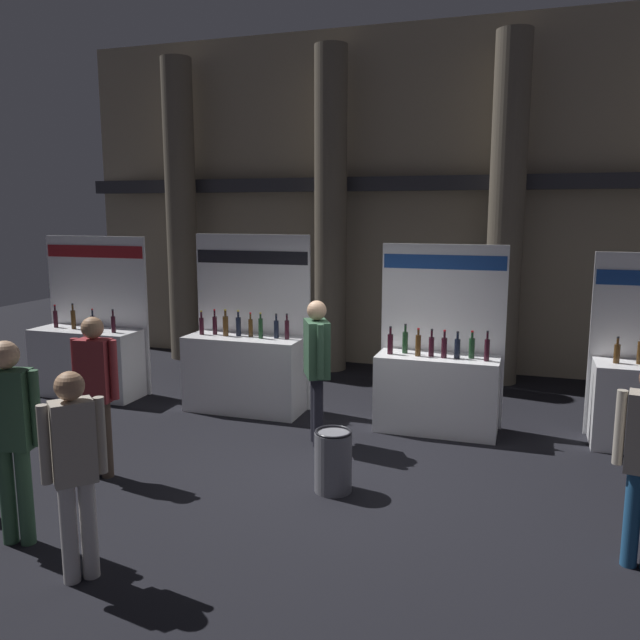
{
  "coord_description": "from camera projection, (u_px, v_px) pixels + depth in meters",
  "views": [
    {
      "loc": [
        1.83,
        -6.23,
        2.76
      ],
      "look_at": [
        -0.47,
        0.81,
        1.5
      ],
      "focal_mm": 36.06,
      "sensor_mm": 36.0,
      "label": 1
    }
  ],
  "objects": [
    {
      "name": "ground_plane",
      "position": [
        339.0,
        472.0,
        6.86
      ],
      "size": [
        25.48,
        25.48,
        0.0
      ],
      "primitive_type": "plane",
      "color": "black"
    },
    {
      "name": "hall_colonnade",
      "position": [
        420.0,
        204.0,
        10.93
      ],
      "size": [
        12.74,
        1.09,
        5.84
      ],
      "color": "gray",
      "rests_on": "ground_plane"
    },
    {
      "name": "exhibitor_booth_0",
      "position": [
        89.0,
        356.0,
        9.65
      ],
      "size": [
        1.73,
        0.66,
        2.38
      ],
      "color": "white",
      "rests_on": "ground_plane"
    },
    {
      "name": "exhibitor_booth_1",
      "position": [
        245.0,
        366.0,
        8.9
      ],
      "size": [
        1.71,
        0.66,
        2.44
      ],
      "color": "white",
      "rests_on": "ground_plane"
    },
    {
      "name": "exhibitor_booth_2",
      "position": [
        437.0,
        385.0,
        8.09
      ],
      "size": [
        1.58,
        0.66,
        2.34
      ],
      "color": "white",
      "rests_on": "ground_plane"
    },
    {
      "name": "trash_bin",
      "position": [
        333.0,
        461.0,
        6.36
      ],
      "size": [
        0.37,
        0.37,
        0.63
      ],
      "color": "slate",
      "rests_on": "ground_plane"
    },
    {
      "name": "visitor_0",
      "position": [
        11.0,
        426.0,
        5.23
      ],
      "size": [
        0.52,
        0.28,
        1.73
      ],
      "rotation": [
        0.0,
        0.0,
        3.36
      ],
      "color": "#33563D",
      "rests_on": "ground_plane"
    },
    {
      "name": "visitor_1",
      "position": [
        317.0,
        358.0,
        7.53
      ],
      "size": [
        0.43,
        0.54,
        1.73
      ],
      "rotation": [
        0.0,
        0.0,
        2.05
      ],
      "color": "#23232D",
      "rests_on": "ground_plane"
    },
    {
      "name": "visitor_3",
      "position": [
        96.0,
        384.0,
        6.6
      ],
      "size": [
        0.51,
        0.24,
        1.7
      ],
      "rotation": [
        0.0,
        0.0,
        0.1
      ],
      "color": "#47382D",
      "rests_on": "ground_plane"
    },
    {
      "name": "visitor_7",
      "position": [
        75.0,
        462.0,
        4.72
      ],
      "size": [
        0.35,
        0.37,
        1.62
      ],
      "rotation": [
        0.0,
        0.0,
        3.99
      ],
      "color": "silver",
      "rests_on": "ground_plane"
    }
  ]
}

